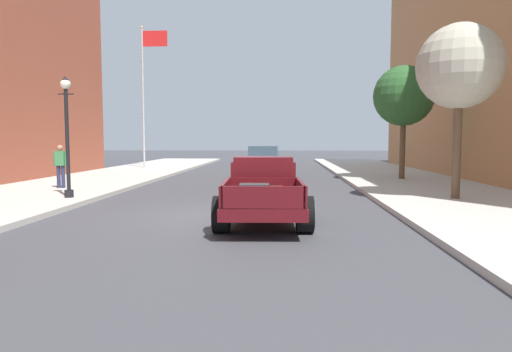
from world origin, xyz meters
name	(u,v)px	position (x,y,z in m)	size (l,w,h in m)	color
ground_plane	(224,216)	(0.00, 0.00, 0.00)	(140.00, 140.00, 0.00)	#3D3D42
sidewalk_right	(508,216)	(7.25, 0.00, 0.07)	(5.50, 64.00, 0.15)	#B7B2A8
hotrod_truck_maroon	(263,190)	(1.06, -0.49, 0.75)	(2.33, 5.00, 1.58)	#510F14
car_background_grey	(264,162)	(0.52, 13.17, 0.77)	(1.99, 4.36, 1.65)	slate
pedestrian_sidewalk_left	(60,164)	(-6.96, 5.18, 1.09)	(0.53, 0.22, 1.65)	#232847
street_lamp_near	(67,128)	(-5.31, 2.39, 2.39)	(0.50, 0.32, 3.85)	black
flagpole	(146,81)	(-7.38, 17.88, 5.77)	(1.74, 0.16, 9.16)	#B2B2B7
street_tree_nearest	(460,67)	(7.00, 2.90, 4.24)	(2.63, 2.63, 5.43)	brown
street_tree_second	(404,96)	(7.17, 10.14, 4.02)	(2.81, 2.81, 5.29)	brown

